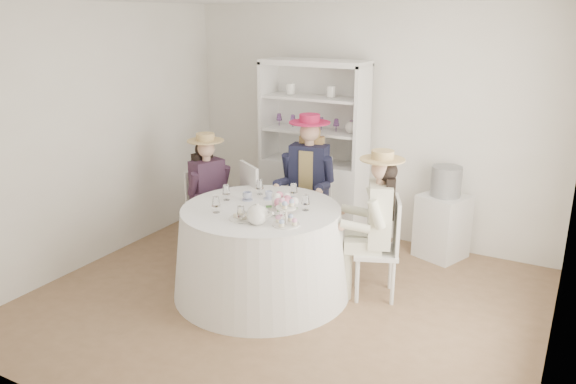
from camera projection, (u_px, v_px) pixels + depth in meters
The scene contains 22 objects.
ground at pixel (283, 301), 5.26m from camera, with size 4.50×4.50×0.00m, color brown.
wall_back at pixel (366, 124), 6.53m from camera, with size 4.50×4.50×0.00m, color silver.
wall_front at pixel (111, 239), 3.18m from camera, with size 4.50×4.50×0.00m, color silver.
wall_left at pixel (95, 136), 5.88m from camera, with size 4.50×4.50×0.00m, color silver.
wall_right at pixel (570, 202), 3.83m from camera, with size 4.50×4.50×0.00m, color silver.
tea_table at pixel (262, 251), 5.33m from camera, with size 1.69×1.69×0.86m.
hutch at pixel (314, 176), 6.67m from camera, with size 1.25×0.51×2.09m.
side_table at pixel (442, 226), 6.15m from camera, with size 0.45×0.45×0.71m, color silver.
hatbox at pixel (446, 181), 5.99m from camera, with size 0.32×0.32×0.32m, color black.
guest_left at pixel (209, 188), 6.07m from camera, with size 0.56×0.52×1.38m.
guest_mid at pixel (308, 176), 6.11m from camera, with size 0.58×0.61×1.56m.
guest_right at pixel (377, 216), 5.14m from camera, with size 0.59×0.54×1.42m.
spare_chair at pixel (260, 207), 6.08m from camera, with size 0.61×0.61×1.07m.
teacup_a at pixel (247, 197), 5.41m from camera, with size 0.09×0.09×0.07m, color white.
teacup_b at pixel (269, 196), 5.45m from camera, with size 0.07×0.07×0.07m, color white.
teacup_c at pixel (292, 201), 5.29m from camera, with size 0.08×0.08×0.06m, color white.
flower_bowl at pixel (275, 212), 5.03m from camera, with size 0.21×0.21×0.05m, color white.
flower_arrangement at pixel (282, 201), 5.08m from camera, with size 0.21×0.21×0.08m.
table_teapot at pixel (257, 215), 4.79m from camera, with size 0.26×0.18×0.19m.
sandwich_plate at pixel (243, 217), 4.92m from camera, with size 0.24×0.24×0.05m.
cupcake_stand at pixel (286, 216), 4.76m from camera, with size 0.24×0.24×0.22m.
stemware_set at pixel (261, 200), 5.18m from camera, with size 0.89×0.89×0.15m.
Camera 1 is at (2.30, -4.11, 2.57)m, focal length 35.00 mm.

